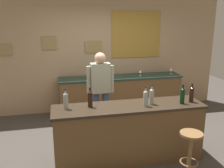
{
  "coord_description": "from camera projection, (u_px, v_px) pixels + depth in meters",
  "views": [
    {
      "loc": [
        -1.05,
        -3.87,
        2.21
      ],
      "look_at": [
        -0.08,
        0.45,
        1.05
      ],
      "focal_mm": 39.75,
      "sensor_mm": 36.0,
      "label": 1
    }
  ],
  "objects": [
    {
      "name": "wine_bottle_c",
      "position": [
        146.0,
        98.0,
        3.76
      ],
      "size": [
        0.07,
        0.07,
        0.31
      ],
      "color": "#999E99",
      "rests_on": "bar_counter"
    },
    {
      "name": "ground_plane",
      "position": [
        122.0,
        147.0,
        4.44
      ],
      "size": [
        10.0,
        10.0,
        0.0
      ],
      "primitive_type": "plane",
      "color": "#423D38"
    },
    {
      "name": "bar_stool",
      "position": [
        190.0,
        147.0,
        3.5
      ],
      "size": [
        0.32,
        0.32,
        0.68
      ],
      "color": "brown",
      "rests_on": "ground_plane"
    },
    {
      "name": "bartender",
      "position": [
        101.0,
        88.0,
        4.71
      ],
      "size": [
        0.52,
        0.21,
        1.62
      ],
      "color": "#384766",
      "rests_on": "ground_plane"
    },
    {
      "name": "bar_counter",
      "position": [
        129.0,
        133.0,
        3.94
      ],
      "size": [
        2.37,
        0.6,
        0.92
      ],
      "color": "brown",
      "rests_on": "ground_plane"
    },
    {
      "name": "wine_bottle_b",
      "position": [
        90.0,
        98.0,
        3.73
      ],
      "size": [
        0.07,
        0.07,
        0.31
      ],
      "color": "black",
      "rests_on": "bar_counter"
    },
    {
      "name": "back_wall",
      "position": [
        102.0,
        53.0,
        5.99
      ],
      "size": [
        6.0,
        0.09,
        2.8
      ],
      "color": "tan",
      "rests_on": "ground_plane"
    },
    {
      "name": "wine_bottle_d",
      "position": [
        152.0,
        96.0,
        3.85
      ],
      "size": [
        0.07,
        0.07,
        0.31
      ],
      "color": "#999E99",
      "rests_on": "bar_counter"
    },
    {
      "name": "wine_bottle_a",
      "position": [
        66.0,
        100.0,
        3.64
      ],
      "size": [
        0.07,
        0.07,
        0.31
      ],
      "color": "#999E99",
      "rests_on": "bar_counter"
    },
    {
      "name": "side_counter",
      "position": [
        121.0,
        95.0,
        5.96
      ],
      "size": [
        2.92,
        0.56,
        0.9
      ],
      "color": "brown",
      "rests_on": "ground_plane"
    },
    {
      "name": "wine_bottle_f",
      "position": [
        192.0,
        94.0,
        3.95
      ],
      "size": [
        0.07,
        0.07,
        0.31
      ],
      "color": "black",
      "rests_on": "bar_counter"
    },
    {
      "name": "wine_glass_a",
      "position": [
        140.0,
        71.0,
        5.87
      ],
      "size": [
        0.07,
        0.07,
        0.16
      ],
      "color": "silver",
      "rests_on": "side_counter"
    },
    {
      "name": "coffee_mug",
      "position": [
        88.0,
        76.0,
        5.67
      ],
      "size": [
        0.12,
        0.08,
        0.09
      ],
      "color": "#B2332D",
      "rests_on": "side_counter"
    },
    {
      "name": "wine_glass_b",
      "position": [
        171.0,
        69.0,
        6.1
      ],
      "size": [
        0.07,
        0.07,
        0.16
      ],
      "color": "silver",
      "rests_on": "side_counter"
    },
    {
      "name": "wine_bottle_e",
      "position": [
        182.0,
        95.0,
        3.88
      ],
      "size": [
        0.07,
        0.07,
        0.31
      ],
      "color": "black",
      "rests_on": "bar_counter"
    }
  ]
}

